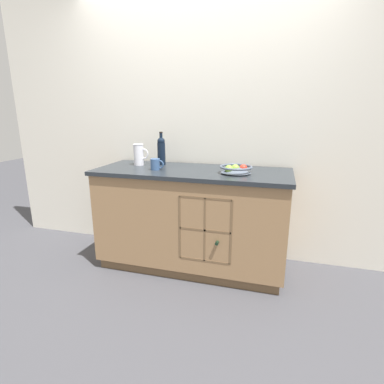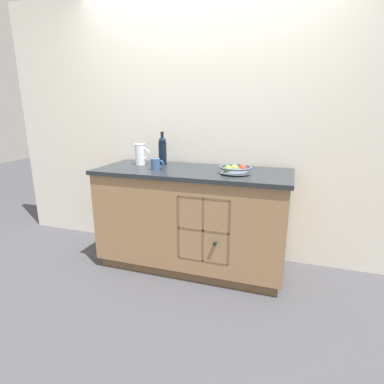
% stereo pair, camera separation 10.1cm
% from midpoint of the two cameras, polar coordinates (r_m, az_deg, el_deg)
% --- Properties ---
extents(ground_plane, '(14.00, 14.00, 0.00)m').
position_cam_midpoint_polar(ground_plane, '(2.95, -1.01, -13.61)').
color(ground_plane, '#424247').
extents(back_wall, '(4.40, 0.06, 2.55)m').
position_cam_midpoint_polar(back_wall, '(2.96, 1.13, 12.34)').
color(back_wall, silver).
rests_on(back_wall, ground_plane).
extents(kitchen_island, '(1.71, 0.69, 0.92)m').
position_cam_midpoint_polar(kitchen_island, '(2.75, -1.03, -5.07)').
color(kitchen_island, brown).
rests_on(kitchen_island, ground_plane).
extents(fruit_bowl, '(0.27, 0.27, 0.08)m').
position_cam_midpoint_polar(fruit_bowl, '(2.48, 7.21, 4.43)').
color(fruit_bowl, '#4C5666').
rests_on(fruit_bowl, kitchen_island).
extents(white_pitcher, '(0.15, 0.10, 0.20)m').
position_cam_midpoint_polar(white_pitcher, '(2.91, -11.06, 7.09)').
color(white_pitcher, white).
rests_on(white_pitcher, kitchen_island).
extents(ceramic_mug, '(0.12, 0.08, 0.10)m').
position_cam_midpoint_polar(ceramic_mug, '(2.65, -8.03, 5.25)').
color(ceramic_mug, '#385684').
rests_on(ceramic_mug, kitchen_island).
extents(standing_wine_bottle, '(0.08, 0.08, 0.31)m').
position_cam_midpoint_polar(standing_wine_bottle, '(2.89, -6.87, 7.92)').
color(standing_wine_bottle, black).
rests_on(standing_wine_bottle, kitchen_island).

